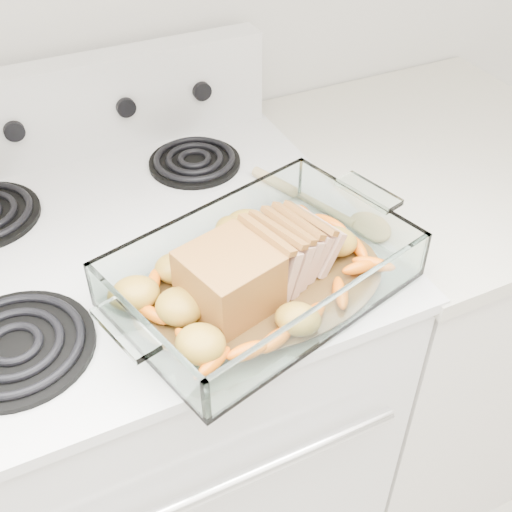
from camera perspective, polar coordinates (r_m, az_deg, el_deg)
name	(u,v)px	position (r m, az deg, el deg)	size (l,w,h in m)	color
electric_range	(151,411)	(1.38, -9.33, -13.43)	(0.78, 0.70, 1.12)	white
counter_right	(415,316)	(1.60, 13.92, -5.16)	(0.58, 0.68, 0.93)	white
baking_dish	(262,279)	(0.91, 0.54, -2.05)	(0.40, 0.27, 0.08)	silver
pork_roast	(247,267)	(0.89, -0.76, -1.00)	(0.23, 0.11, 0.09)	#96622D
roast_vegetables	(249,260)	(0.93, -0.67, -0.37)	(0.36, 0.20, 0.04)	#F96000
wooden_spoon	(341,213)	(1.08, 7.55, 3.84)	(0.14, 0.27, 0.02)	#DFBF86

